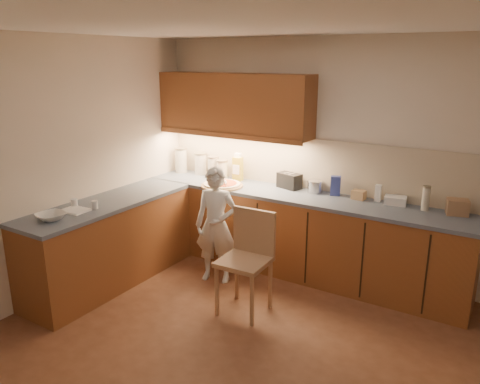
% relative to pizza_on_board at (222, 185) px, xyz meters
% --- Properties ---
extents(room, '(4.54, 4.50, 2.62)m').
position_rel_pizza_on_board_xyz_m(room, '(1.25, -1.52, 0.73)').
color(room, brown).
rests_on(room, ground).
extents(l_counter, '(3.77, 2.62, 0.92)m').
position_rel_pizza_on_board_xyz_m(l_counter, '(0.32, -0.27, -0.48)').
color(l_counter, brown).
rests_on(l_counter, ground).
extents(backsplash, '(3.75, 0.02, 0.58)m').
position_rel_pizza_on_board_xyz_m(backsplash, '(0.87, 0.46, 0.27)').
color(backsplash, beige).
rests_on(backsplash, l_counter).
extents(upper_cabinets, '(1.95, 0.36, 0.73)m').
position_rel_pizza_on_board_xyz_m(upper_cabinets, '(-0.03, 0.30, 0.91)').
color(upper_cabinets, brown).
rests_on(upper_cabinets, ground).
extents(pizza_on_board, '(0.49, 0.49, 0.20)m').
position_rel_pizza_on_board_xyz_m(pizza_on_board, '(0.00, 0.00, 0.00)').
color(pizza_on_board, tan).
rests_on(pizza_on_board, l_counter).
extents(child, '(0.53, 0.42, 1.27)m').
position_rel_pizza_on_board_xyz_m(child, '(0.24, -0.48, -0.31)').
color(child, silver).
rests_on(child, ground).
extents(wooden_chair, '(0.46, 0.46, 0.98)m').
position_rel_pizza_on_board_xyz_m(wooden_chair, '(0.85, -0.83, -0.37)').
color(wooden_chair, tan).
rests_on(wooden_chair, ground).
extents(mixing_bowl, '(0.29, 0.29, 0.06)m').
position_rel_pizza_on_board_xyz_m(mixing_bowl, '(-0.70, -1.81, 0.01)').
color(mixing_bowl, silver).
rests_on(mixing_bowl, l_counter).
extents(canister_a, '(0.16, 0.16, 0.33)m').
position_rel_pizza_on_board_xyz_m(canister_a, '(-0.85, 0.31, 0.14)').
color(canister_a, silver).
rests_on(canister_a, l_counter).
extents(canister_b, '(0.16, 0.16, 0.28)m').
position_rel_pizza_on_board_xyz_m(canister_b, '(-0.57, 0.36, 0.12)').
color(canister_b, silver).
rests_on(canister_b, l_counter).
extents(canister_c, '(0.14, 0.14, 0.27)m').
position_rel_pizza_on_board_xyz_m(canister_c, '(-0.34, 0.31, 0.11)').
color(canister_c, beige).
rests_on(canister_c, l_counter).
extents(canister_d, '(0.15, 0.15, 0.24)m').
position_rel_pizza_on_board_xyz_m(canister_d, '(-0.20, 0.30, 0.10)').
color(canister_d, beige).
rests_on(canister_d, l_counter).
extents(oil_jug, '(0.12, 0.09, 0.34)m').
position_rel_pizza_on_board_xyz_m(oil_jug, '(0.01, 0.34, 0.13)').
color(oil_jug, gold).
rests_on(oil_jug, l_counter).
extents(toaster, '(0.31, 0.23, 0.18)m').
position_rel_pizza_on_board_xyz_m(toaster, '(0.70, 0.36, 0.07)').
color(toaster, black).
rests_on(toaster, l_counter).
extents(steel_pot, '(0.18, 0.18, 0.14)m').
position_rel_pizza_on_board_xyz_m(steel_pot, '(1.02, 0.35, 0.05)').
color(steel_pot, '#AFAFB4').
rests_on(steel_pot, l_counter).
extents(blue_box, '(0.12, 0.10, 0.21)m').
position_rel_pizza_on_board_xyz_m(blue_box, '(1.25, 0.36, 0.08)').
color(blue_box, '#313F95').
rests_on(blue_box, l_counter).
extents(card_box_a, '(0.15, 0.11, 0.10)m').
position_rel_pizza_on_board_xyz_m(card_box_a, '(1.52, 0.34, 0.03)').
color(card_box_a, tan).
rests_on(card_box_a, l_counter).
extents(white_bottle, '(0.06, 0.06, 0.18)m').
position_rel_pizza_on_board_xyz_m(white_bottle, '(1.71, 0.38, 0.07)').
color(white_bottle, white).
rests_on(white_bottle, l_counter).
extents(flat_pack, '(0.24, 0.18, 0.09)m').
position_rel_pizza_on_board_xyz_m(flat_pack, '(1.90, 0.37, 0.02)').
color(flat_pack, white).
rests_on(flat_pack, l_counter).
extents(tall_jar, '(0.08, 0.08, 0.25)m').
position_rel_pizza_on_board_xyz_m(tall_jar, '(2.19, 0.32, 0.10)').
color(tall_jar, silver).
rests_on(tall_jar, l_counter).
extents(card_box_b, '(0.23, 0.20, 0.15)m').
position_rel_pizza_on_board_xyz_m(card_box_b, '(2.48, 0.35, 0.05)').
color(card_box_b, '#A07A56').
rests_on(card_box_b, l_counter).
extents(dough_cloth, '(0.26, 0.21, 0.02)m').
position_rel_pizza_on_board_xyz_m(dough_cloth, '(-0.72, -1.52, -0.01)').
color(dough_cloth, white).
rests_on(dough_cloth, l_counter).
extents(spice_jar_a, '(0.07, 0.07, 0.09)m').
position_rel_pizza_on_board_xyz_m(spice_jar_a, '(-0.82, -1.44, 0.02)').
color(spice_jar_a, silver).
rests_on(spice_jar_a, l_counter).
extents(spice_jar_b, '(0.08, 0.08, 0.08)m').
position_rel_pizza_on_board_xyz_m(spice_jar_b, '(-0.61, -1.36, 0.02)').
color(spice_jar_b, silver).
rests_on(spice_jar_b, l_counter).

